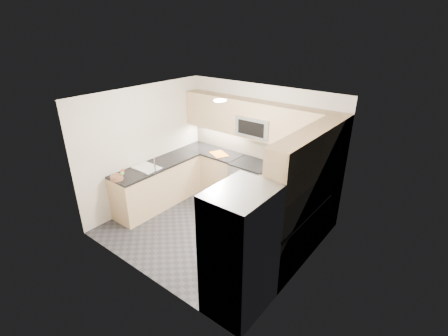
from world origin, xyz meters
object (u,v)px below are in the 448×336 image
Objects in this scene: gas_range at (251,184)px; utensil_bowl at (321,178)px; microwave at (256,126)px; refrigerator at (240,252)px; cutting_board at (219,154)px; fruit_basket at (117,178)px.

gas_range is 1.59m from utensil_bowl.
microwave is at bearing 176.92° from utensil_bowl.
refrigerator is (1.45, -2.55, -0.80)m from microwave.
gas_range is 1.20× the size of microwave.
utensil_bowl is at bearing 2.42° from cutting_board.
utensil_bowl is at bearing 89.19° from refrigerator.
cutting_board is (-0.83, -0.18, -0.75)m from microwave.
refrigerator is at bearing -46.15° from cutting_board.
utensil_bowl is at bearing 36.81° from fruit_basket.
refrigerator is 3.29m from cutting_board.
cutting_board is at bearing 133.85° from refrigerator.
cutting_board is at bearing -177.58° from utensil_bowl.
fruit_basket is at bearing -123.12° from microwave.
microwave reaches higher than fruit_basket.
gas_range is at bearing -178.26° from utensil_bowl.
cutting_board is (-0.83, -0.05, 0.49)m from gas_range.
fruit_basket reaches higher than cutting_board.
refrigerator reaches higher than utensil_bowl.
refrigerator is at bearing -59.12° from gas_range.
gas_range is 2.86m from refrigerator.
cutting_board is 2.26m from fruit_basket.
microwave is at bearing 56.88° from fruit_basket.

